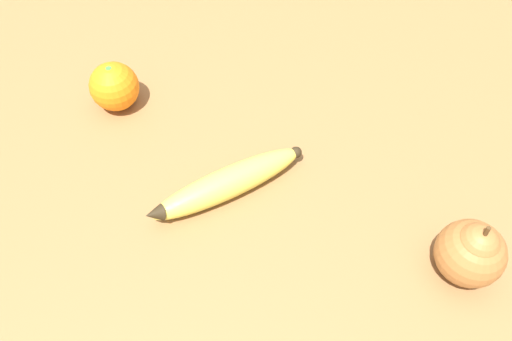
{
  "coord_description": "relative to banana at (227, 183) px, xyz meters",
  "views": [
    {
      "loc": [
        0.08,
        0.33,
        0.56
      ],
      "look_at": [
        0.01,
        -0.04,
        0.03
      ],
      "focal_mm": 35.0,
      "sensor_mm": 36.0,
      "label": 1
    }
  ],
  "objects": [
    {
      "name": "ground_plane",
      "position": [
        -0.05,
        0.03,
        -0.02
      ],
      "size": [
        3.0,
        3.0,
        0.0
      ],
      "primitive_type": "plane",
      "color": "olive"
    },
    {
      "name": "banana",
      "position": [
        0.0,
        0.0,
        0.0
      ],
      "size": [
        0.22,
        0.11,
        0.04
      ],
      "rotation": [
        0.0,
        0.0,
        0.33
      ],
      "color": "#DBCC4C",
      "rests_on": "ground_plane"
    },
    {
      "name": "orange",
      "position": [
        0.14,
        -0.19,
        0.02
      ],
      "size": [
        0.07,
        0.07,
        0.07
      ],
      "color": "orange",
      "rests_on": "ground_plane"
    },
    {
      "name": "pear",
      "position": [
        -0.26,
        0.16,
        0.02
      ],
      "size": [
        0.08,
        0.08,
        0.1
      ],
      "color": "#A36633",
      "rests_on": "ground_plane"
    }
  ]
}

